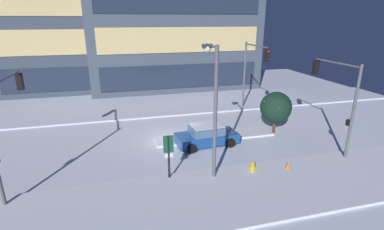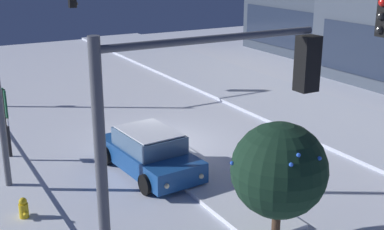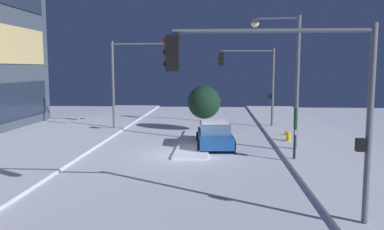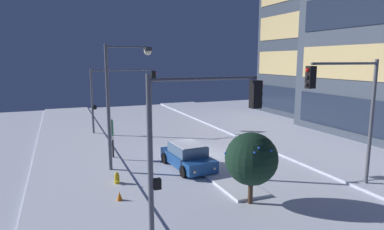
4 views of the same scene
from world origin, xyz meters
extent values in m
plane|color=silver|center=(0.00, 0.00, 0.00)|extent=(52.00, 52.00, 0.00)
cube|color=silver|center=(0.00, 7.75, 0.07)|extent=(52.00, 5.20, 0.14)
cube|color=silver|center=(3.33, -0.40, 0.07)|extent=(9.00, 1.80, 0.14)
cube|color=#232D42|center=(-10.42, 15.24, 2.02)|extent=(10.72, 0.10, 2.70)
cube|color=#19478C|center=(2.29, -1.60, 0.53)|extent=(4.43, 2.15, 0.66)
cube|color=slate|center=(2.29, -1.60, 1.14)|extent=(2.44, 1.82, 0.60)
cube|color=white|center=(2.29, -1.60, 1.47)|extent=(2.26, 1.70, 0.04)
sphere|color=#F9E5B2|center=(4.41, -0.81, 0.50)|extent=(0.16, 0.16, 0.16)
sphere|color=#F9E5B2|center=(4.50, -2.06, 0.50)|extent=(0.16, 0.16, 0.16)
cylinder|color=black|center=(3.64, -0.57, 0.33)|extent=(0.67, 0.27, 0.66)
cylinder|color=black|center=(3.77, -2.41, 0.33)|extent=(0.67, 0.27, 0.66)
cylinder|color=black|center=(0.80, -0.78, 0.33)|extent=(0.67, 0.27, 0.66)
cylinder|color=black|center=(0.94, -2.62, 0.33)|extent=(0.67, 0.27, 0.66)
sphere|color=red|center=(8.45, 1.73, 6.00)|extent=(0.20, 0.20, 0.20)
sphere|color=black|center=(8.45, 1.73, 5.68)|extent=(0.20, 0.20, 0.20)
sphere|color=black|center=(8.45, 1.73, 5.36)|extent=(0.20, 0.20, 0.20)
cylinder|color=#565960|center=(10.14, -5.95, 3.01)|extent=(0.18, 0.18, 6.03)
cylinder|color=#565960|center=(10.14, -3.99, 5.83)|extent=(0.12, 3.92, 0.12)
cube|color=black|center=(10.14, -2.03, 5.23)|extent=(0.32, 0.36, 1.00)
sphere|color=red|center=(10.14, -1.84, 5.55)|extent=(0.20, 0.20, 0.20)
sphere|color=black|center=(10.14, -1.84, 5.23)|extent=(0.20, 0.20, 0.20)
sphere|color=black|center=(10.14, -1.84, 4.91)|extent=(0.20, 0.20, 0.20)
sphere|color=black|center=(-9.11, -0.29, 4.62)|extent=(0.20, 0.20, 0.20)
cylinder|color=gold|center=(3.67, -6.05, 0.28)|extent=(0.26, 0.26, 0.55)
sphere|color=gold|center=(3.67, -6.05, 0.62)|extent=(0.22, 0.22, 0.22)
cylinder|color=gold|center=(3.49, -6.05, 0.30)|extent=(0.12, 0.10, 0.10)
cylinder|color=gold|center=(3.85, -6.05, 0.30)|extent=(0.12, 0.10, 0.10)
cylinder|color=black|center=(-1.11, -5.50, 1.31)|extent=(0.12, 0.12, 2.62)
cube|color=#144C2D|center=(-1.11, -5.50, 2.14)|extent=(0.55, 0.06, 0.97)
cube|color=white|center=(-1.11, -5.50, 1.47)|extent=(0.44, 0.05, 0.24)
cylinder|color=#473323|center=(8.05, -0.78, 0.54)|extent=(0.22, 0.22, 1.09)
sphere|color=black|center=(8.05, -0.78, 2.10)|extent=(2.37, 2.37, 2.37)
sphere|color=blue|center=(6.99, -0.84, 2.66)|extent=(0.10, 0.10, 0.10)
sphere|color=blue|center=(9.04, -0.46, 2.69)|extent=(0.10, 0.10, 0.10)
sphere|color=blue|center=(7.63, -1.88, 2.35)|extent=(0.10, 0.10, 0.10)
sphere|color=blue|center=(8.95, -1.01, 2.85)|extent=(0.10, 0.10, 0.10)
sphere|color=blue|center=(8.99, -1.24, 2.68)|extent=(0.10, 0.10, 0.10)
camera|label=1|loc=(-3.48, -19.44, 8.49)|focal=26.96mm
camera|label=2|loc=(16.92, -8.23, 7.12)|focal=47.87mm
camera|label=3|loc=(-20.17, -1.74, 4.52)|focal=36.85mm
camera|label=4|loc=(20.23, -8.57, 6.46)|focal=30.98mm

